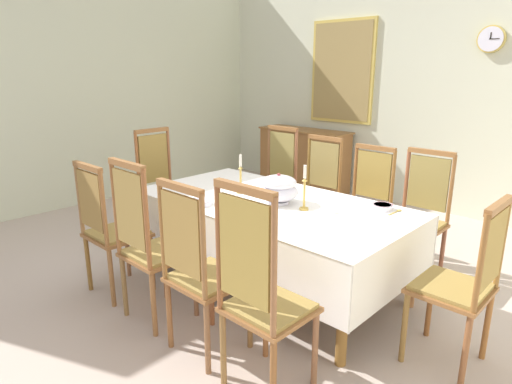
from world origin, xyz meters
name	(u,v)px	position (x,y,z in m)	size (l,w,h in m)	color
ground	(270,285)	(0.00, 0.00, -0.02)	(6.77, 5.93, 0.04)	#BBA89A
back_wall	(434,73)	(0.00, 3.00, 1.72)	(6.77, 0.08, 3.45)	beige
left_wall	(71,73)	(-3.42, 0.00, 1.72)	(0.08, 5.93, 3.45)	beige
dining_table	(270,209)	(0.00, -0.01, 0.67)	(2.25, 1.16, 0.74)	brown
tablecloth	(270,214)	(0.00, -0.01, 0.63)	(2.27, 1.18, 0.43)	white
chair_south_a	(109,227)	(-0.82, -1.00, 0.57)	(0.44, 0.42, 1.10)	brown
chair_north_a	(275,180)	(-0.82, 0.98, 0.60)	(0.44, 0.42, 1.17)	olive
chair_south_b	(148,242)	(-0.26, -1.00, 0.61)	(0.44, 0.42, 1.20)	brown
chair_north_b	(316,190)	(-0.26, 0.98, 0.58)	(0.44, 0.42, 1.12)	brown
chair_south_c	(200,268)	(0.30, -1.00, 0.59)	(0.44, 0.42, 1.15)	brown
chair_north_c	(365,203)	(0.30, 0.97, 0.57)	(0.44, 0.42, 1.09)	brown
chair_south_d	(261,293)	(0.82, -1.01, 0.62)	(0.44, 0.42, 1.24)	brown
chair_north_d	(419,214)	(0.82, 0.97, 0.58)	(0.44, 0.42, 1.12)	brown
chair_head_west	(162,185)	(-1.53, -0.01, 0.60)	(0.42, 0.44, 1.18)	brown
chair_head_east	(463,281)	(1.53, -0.01, 0.57)	(0.42, 0.44, 1.08)	olive
soup_tureen	(279,189)	(0.09, -0.01, 0.86)	(0.31, 0.31, 0.24)	white
candlestick_west	(241,178)	(-0.34, -0.01, 0.88)	(0.07, 0.07, 0.33)	gold
candlestick_east	(304,192)	(0.34, -0.01, 0.88)	(0.07, 0.07, 0.35)	gold
bowl_near_left	(382,206)	(0.77, 0.41, 0.77)	(0.16, 0.16, 0.04)	white
bowl_near_right	(201,202)	(-0.32, -0.47, 0.76)	(0.17, 0.17, 0.04)	white
bowl_far_left	(252,218)	(0.22, -0.46, 0.76)	(0.16, 0.16, 0.03)	white
spoon_primary	(398,211)	(0.88, 0.44, 0.75)	(0.03, 0.18, 0.01)	gold
spoon_secondary	(194,200)	(-0.45, -0.44, 0.75)	(0.05, 0.18, 0.01)	gold
sideboard	(304,159)	(-1.73, 2.69, 0.45)	(1.44, 0.48, 0.90)	brown
mounted_clock	(491,39)	(0.62, 2.93, 2.09)	(0.29, 0.06, 0.29)	#D1B251
framed_painting	(342,72)	(-1.29, 2.94, 1.73)	(1.00, 0.05, 1.41)	#D1B251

